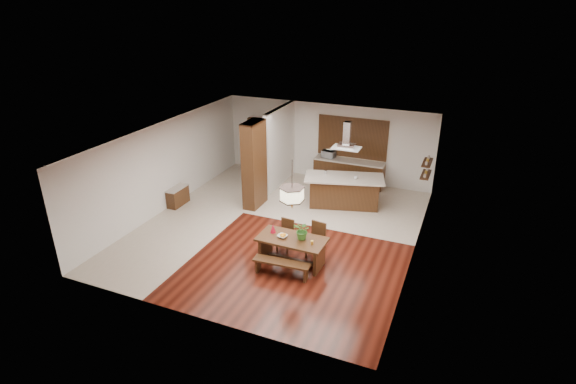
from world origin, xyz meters
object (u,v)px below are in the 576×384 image
at_px(dining_bench, 282,268).
at_px(dining_chair_left, 285,236).
at_px(fruit_bowl, 282,236).
at_px(microwave, 329,154).
at_px(kitchen_island, 344,191).
at_px(dining_chair_right, 315,241).
at_px(range_hood, 347,135).
at_px(foliage_plant, 303,231).
at_px(island_cup, 356,178).
at_px(hallway_console, 178,196).
at_px(pendant_lantern, 292,185).
at_px(dining_table, 292,245).

bearing_deg(dining_bench, dining_chair_left, 109.36).
relative_size(fruit_bowl, microwave, 0.51).
distance_m(dining_bench, kitchen_island, 4.61).
bearing_deg(dining_chair_right, range_hood, 101.73).
relative_size(kitchen_island, range_hood, 3.08).
height_order(foliage_plant, kitchen_island, foliage_plant).
distance_m(dining_chair_left, island_cup, 3.56).
relative_size(dining_chair_right, fruit_bowl, 3.94).
height_order(hallway_console, island_cup, island_cup).
bearing_deg(island_cup, kitchen_island, 169.99).
height_order(pendant_lantern, kitchen_island, pendant_lantern).
relative_size(hallway_console, dining_bench, 0.60).
bearing_deg(kitchen_island, dining_bench, -109.03).
bearing_deg(island_cup, dining_table, -99.48).
relative_size(dining_chair_left, fruit_bowl, 3.59).
bearing_deg(foliage_plant, dining_table, -164.83).
bearing_deg(dining_chair_left, microwave, 100.20).
distance_m(dining_table, island_cup, 3.97).
bearing_deg(dining_bench, microwave, 97.94).
relative_size(dining_bench, pendant_lantern, 1.11).
bearing_deg(hallway_console, range_hood, 22.03).
bearing_deg(dining_chair_left, kitchen_island, 83.30).
bearing_deg(island_cup, foliage_plant, -95.69).
relative_size(fruit_bowl, range_hood, 0.28).
xyz_separation_m(dining_chair_right, island_cup, (0.19, 3.34, 0.62)).
bearing_deg(range_hood, island_cup, -10.65).
xyz_separation_m(dining_bench, foliage_plant, (0.28, 0.72, 0.78)).
bearing_deg(kitchen_island, dining_chair_left, -117.20).
xyz_separation_m(dining_chair_right, pendant_lantern, (-0.46, -0.54, 1.76)).
bearing_deg(kitchen_island, foliage_plant, -105.51).
height_order(range_hood, island_cup, range_hood).
bearing_deg(foliage_plant, dining_chair_left, 145.60).
distance_m(dining_table, range_hood, 4.40).
bearing_deg(hallway_console, kitchen_island, 21.99).
relative_size(dining_table, range_hood, 2.00).
height_order(dining_chair_left, kitchen_island, kitchen_island).
height_order(dining_table, pendant_lantern, pendant_lantern).
bearing_deg(dining_table, microwave, 98.93).
distance_m(dining_chair_left, pendant_lantern, 1.93).
bearing_deg(dining_chair_right, kitchen_island, 101.73).
height_order(dining_bench, range_hood, range_hood).
distance_m(dining_chair_left, range_hood, 4.01).
bearing_deg(hallway_console, foliage_plant, -19.00).
xyz_separation_m(foliage_plant, kitchen_island, (-0.00, 3.87, -0.44)).
relative_size(pendant_lantern, fruit_bowl, 5.28).
relative_size(dining_table, microwave, 3.72).
relative_size(dining_chair_right, kitchen_island, 0.35).
bearing_deg(pendant_lantern, fruit_bowl, -170.83).
height_order(hallway_console, microwave, microwave).
bearing_deg(dining_bench, range_hood, 86.52).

